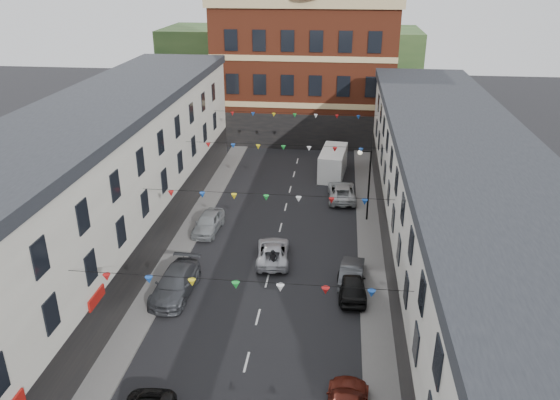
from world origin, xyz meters
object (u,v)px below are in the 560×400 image
at_px(pedestrian, 273,262).
at_px(car_right_e, 352,272).
at_px(car_left_e, 208,222).
at_px(car_right_f, 342,192).
at_px(car_right_d, 352,285).
at_px(street_lamp, 366,176).
at_px(moving_car, 273,252).
at_px(car_left_d, 175,283).
at_px(white_van, 333,163).

bearing_deg(pedestrian, car_right_e, -16.13).
xyz_separation_m(car_left_e, car_right_f, (10.24, 7.53, -0.04)).
xyz_separation_m(car_left_e, car_right_d, (11.00, -7.81, -0.02)).
distance_m(street_lamp, car_right_e, 10.00).
relative_size(car_right_f, moving_car, 1.06).
bearing_deg(moving_car, car_right_f, -117.70).
bearing_deg(car_left_e, car_right_f, 40.11).
height_order(car_left_d, car_right_f, car_left_d).
xyz_separation_m(car_left_d, white_van, (9.30, 22.35, 0.51)).
xyz_separation_m(car_left_d, moving_car, (5.54, 4.94, -0.11)).
height_order(car_right_f, pedestrian, pedestrian).
height_order(street_lamp, car_right_e, street_lamp).
relative_size(car_right_d, car_right_e, 1.03).
bearing_deg(car_right_d, white_van, -88.08).
distance_m(car_left_e, moving_car, 6.81).
xyz_separation_m(street_lamp, car_right_d, (-1.05, -11.05, -3.17)).
relative_size(car_left_e, car_right_e, 1.05).
bearing_deg(white_van, car_right_e, -79.34).
xyz_separation_m(car_left_d, car_left_e, (0.00, 8.89, -0.03)).
xyz_separation_m(street_lamp, car_right_f, (-1.81, 4.29, -3.20)).
distance_m(street_lamp, white_van, 10.90).
distance_m(car_left_d, white_van, 24.21).
xyz_separation_m(street_lamp, pedestrian, (-6.28, -8.86, -3.07)).
distance_m(street_lamp, car_right_d, 11.55).
bearing_deg(car_left_e, car_left_d, -86.22).
bearing_deg(pedestrian, car_left_d, -160.56).
relative_size(car_left_e, moving_car, 0.92).
relative_size(car_right_e, white_van, 0.71).
height_order(street_lamp, moving_car, street_lamp).
xyz_separation_m(car_right_e, moving_car, (-5.46, 2.22, -0.02)).
relative_size(moving_car, white_van, 0.82).
bearing_deg(car_right_e, car_left_e, -24.24).
distance_m(street_lamp, car_left_d, 17.38).
relative_size(car_left_d, white_van, 0.92).
bearing_deg(car_left_e, street_lamp, 18.83).
distance_m(car_left_e, white_van, 16.37).
relative_size(car_left_d, car_right_e, 1.29).
height_order(car_left_d, moving_car, car_left_d).
bearing_deg(street_lamp, moving_car, -132.15).
bearing_deg(pedestrian, moving_car, 87.63).
distance_m(car_left_d, car_right_e, 11.33).
bearing_deg(car_right_f, pedestrian, 67.88).
bearing_deg(car_right_f, car_left_d, 54.72).
bearing_deg(car_right_d, car_left_e, -38.04).
height_order(street_lamp, car_right_d, street_lamp).
relative_size(car_left_d, moving_car, 1.12).
xyz_separation_m(car_left_e, car_right_e, (11.00, -6.17, -0.06)).
height_order(street_lamp, car_right_f, street_lamp).
bearing_deg(car_right_e, white_van, -79.99).
bearing_deg(car_right_e, street_lamp, -91.31).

